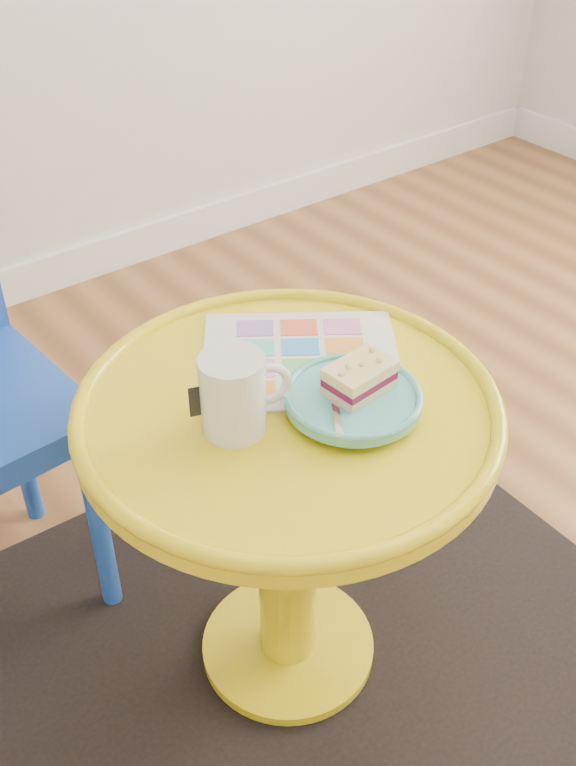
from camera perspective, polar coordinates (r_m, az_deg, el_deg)
rug at (r=1.69m, az=-0.00°, el=-17.36°), size 1.33×1.14×0.01m
side_table at (r=1.37m, az=-0.00°, el=-6.97°), size 0.63×0.63×0.60m
newspaper at (r=1.34m, az=0.87°, el=1.63°), size 0.40×0.39×0.01m
mug at (r=1.18m, az=-3.59°, el=-0.60°), size 0.13×0.09×0.12m
plate at (r=1.24m, az=4.37°, el=-1.09°), size 0.20×0.20×0.02m
cake_slice at (r=1.23m, az=4.81°, el=0.38°), size 0.10×0.07×0.04m
fork at (r=1.21m, az=3.13°, el=-1.25°), size 0.09×0.13×0.00m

